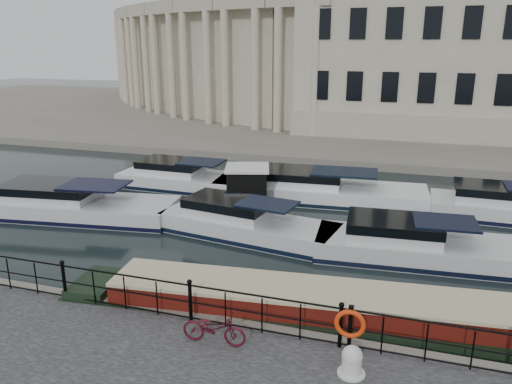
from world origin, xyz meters
TOP-DOWN VIEW (x-y plane):
  - ground_plane at (0.00, 0.00)m, footprint 160.00×160.00m
  - far_bank at (0.00, 39.00)m, footprint 120.00×42.00m
  - railing at (0.00, -2.25)m, footprint 24.14×0.14m
  - civic_building at (-1.00, 34.71)m, footprint 53.55×31.84m
  - bicycle at (1.00, -3.04)m, footprint 1.66×0.64m
  - mooring_bollard at (4.41, -3.24)m, footprint 0.63×0.63m
  - life_ring_post at (4.24, -2.43)m, footprint 0.75×0.20m
  - narrowboat at (3.38, -0.68)m, footprint 15.49×3.55m
  - harbour_hut at (-2.04, 8.66)m, footprint 3.33×3.02m
  - cabin_cruisers at (-0.92, 8.22)m, footprint 27.26×9.82m

SIDE VIEW (x-z plane):
  - ground_plane at x=0.00m, z-range 0.00..0.00m
  - far_bank at x=0.00m, z-range 0.00..0.55m
  - narrowboat at x=3.38m, z-range -0.42..1.15m
  - cabin_cruisers at x=-0.92m, z-range -0.63..1.36m
  - mooring_bollard at x=4.41m, z-range 0.53..1.24m
  - harbour_hut at x=-2.04m, z-range -0.13..2.04m
  - bicycle at x=1.00m, z-range 0.55..1.41m
  - railing at x=0.00m, z-range 0.59..1.81m
  - life_ring_post at x=4.24m, z-range 0.71..1.93m
  - civic_building at x=-1.00m, z-range -1.39..15.46m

